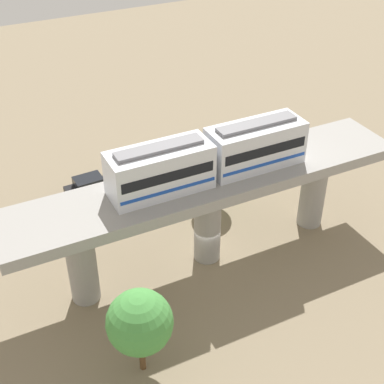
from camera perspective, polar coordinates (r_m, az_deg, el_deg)
name	(u,v)px	position (r m, az deg, el deg)	size (l,w,h in m)	color
ground_plane	(207,256)	(40.76, 1.53, -6.60)	(120.00, 120.00, 0.00)	#84755B
viaduct	(208,197)	(37.51, 1.65, -0.56)	(5.20, 28.00, 6.89)	#999691
train	(209,157)	(35.79, 1.79, 3.61)	(2.64, 13.55, 3.24)	silver
parked_car_black	(90,188)	(47.24, -10.40, 0.44)	(1.96, 4.27, 1.76)	black
parked_car_white	(184,165)	(49.54, -0.79, 2.83)	(2.46, 4.44, 1.76)	white
tree_near_viaduct	(140,322)	(31.16, -5.41, -13.21)	(3.75, 3.75, 5.73)	brown
tree_mid_lot	(213,169)	(44.05, 2.20, 2.41)	(3.21, 3.21, 5.00)	brown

